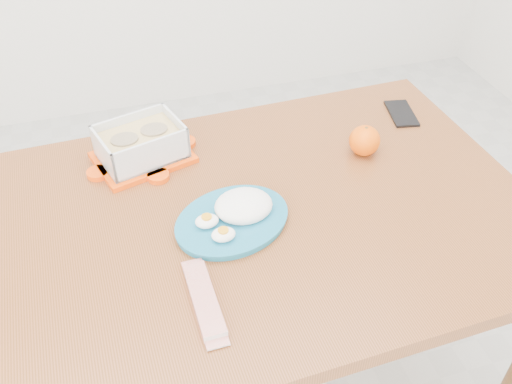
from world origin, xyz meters
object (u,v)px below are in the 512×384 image
object	(u,v)px
food_container	(141,144)
rice_plate	(236,214)
orange_fruit	(365,141)
dining_table	(256,238)
smartphone	(401,113)

from	to	relation	value
food_container	rice_plate	size ratio (longest dim) A/B	0.79
food_container	orange_fruit	world-z (taller)	food_container
dining_table	orange_fruit	world-z (taller)	orange_fruit
orange_fruit	smartphone	distance (m)	0.24
smartphone	orange_fruit	bearing A→B (deg)	-132.20
dining_table	smartphone	xyz separation A→B (m)	(0.52, 0.28, 0.09)
dining_table	food_container	xyz separation A→B (m)	(-0.22, 0.28, 0.14)
dining_table	orange_fruit	bearing A→B (deg)	20.28
food_container	rice_plate	bearing A→B (deg)	-76.19
orange_fruit	rice_plate	bearing A→B (deg)	-157.89
orange_fruit	rice_plate	distance (m)	0.42
rice_plate	smartphone	distance (m)	0.65
dining_table	smartphone	world-z (taller)	smartphone
food_container	smartphone	bearing A→B (deg)	-15.83
orange_fruit	dining_table	bearing A→B (deg)	-157.51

